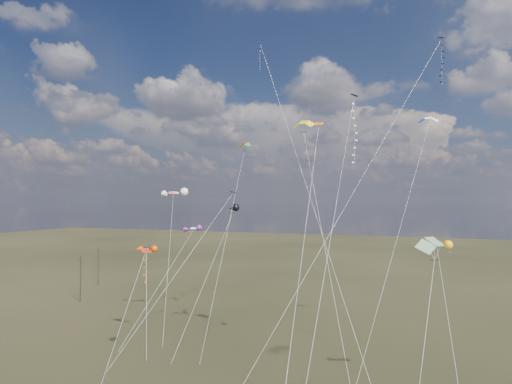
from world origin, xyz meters
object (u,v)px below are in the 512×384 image
(utility_pole_near, at_px, (81,279))
(diamond_black_high, at_px, (430,80))
(novelty_black_orange, at_px, (146,249))
(utility_pole_far, at_px, (98,266))
(parafoil_yellow, at_px, (304,123))

(utility_pole_near, relative_size, diamond_black_high, 0.22)
(diamond_black_high, height_order, novelty_black_orange, diamond_black_high)
(utility_pole_far, bearing_deg, parafoil_yellow, -28.46)
(utility_pole_far, distance_m, diamond_black_high, 75.39)
(utility_pole_near, height_order, parafoil_yellow, parafoil_yellow)
(utility_pole_near, distance_m, utility_pole_far, 16.12)
(diamond_black_high, distance_m, parafoil_yellow, 14.79)
(utility_pole_far, relative_size, novelty_black_orange, 0.66)
(utility_pole_near, bearing_deg, novelty_black_orange, -30.60)
(utility_pole_near, distance_m, novelty_black_orange, 28.17)
(novelty_black_orange, bearing_deg, diamond_black_high, 6.14)
(diamond_black_high, bearing_deg, utility_pole_near, 170.13)
(utility_pole_near, relative_size, novelty_black_orange, 0.66)
(parafoil_yellow, bearing_deg, diamond_black_high, 18.72)
(utility_pole_near, xyz_separation_m, utility_pole_far, (-8.00, 14.00, 0.00))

